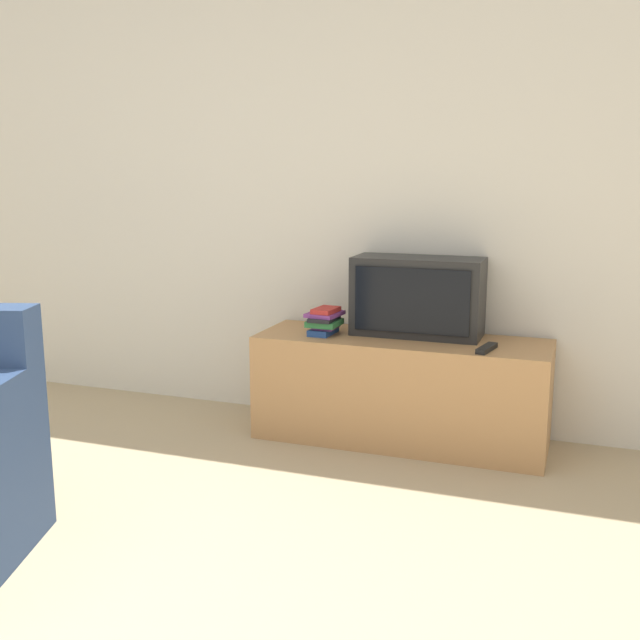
% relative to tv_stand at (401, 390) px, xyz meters
% --- Properties ---
extents(wall_back, '(9.00, 0.06, 2.60)m').
position_rel_tv_stand_xyz_m(wall_back, '(-0.88, 0.30, 1.03)').
color(wall_back, silver).
rests_on(wall_back, ground_plane).
extents(tv_stand, '(1.49, 0.49, 0.55)m').
position_rel_tv_stand_xyz_m(tv_stand, '(0.00, 0.00, 0.00)').
color(tv_stand, tan).
rests_on(tv_stand, ground_plane).
extents(television, '(0.66, 0.29, 0.41)m').
position_rel_tv_stand_xyz_m(television, '(0.05, 0.10, 0.48)').
color(television, black).
rests_on(television, tv_stand).
extents(book_stack, '(0.17, 0.22, 0.14)m').
position_rel_tv_stand_xyz_m(book_stack, '(-0.40, -0.05, 0.34)').
color(book_stack, '#23478E').
rests_on(book_stack, tv_stand).
extents(remote_on_stand, '(0.08, 0.20, 0.02)m').
position_rel_tv_stand_xyz_m(remote_on_stand, '(0.44, -0.13, 0.29)').
color(remote_on_stand, black).
rests_on(remote_on_stand, tv_stand).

